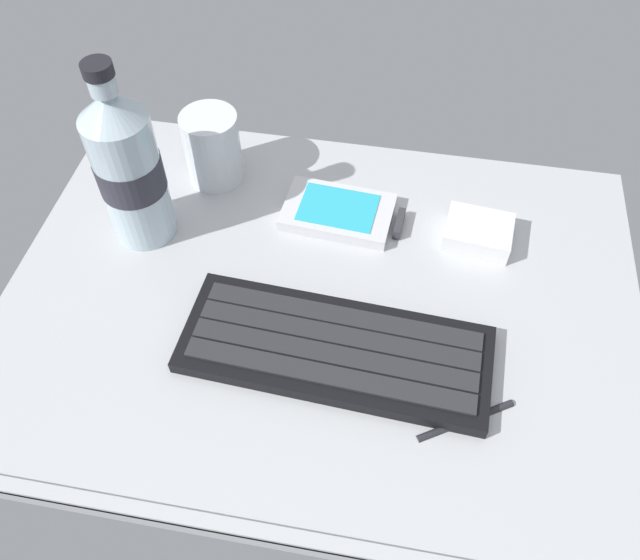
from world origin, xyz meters
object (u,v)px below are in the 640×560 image
at_px(stylus_pen, 466,419).
at_px(charger_block, 478,233).
at_px(handheld_device, 344,213).
at_px(water_bottle, 128,168).
at_px(keyboard, 335,349).
at_px(juice_cup, 213,150).

bearing_deg(stylus_pen, charger_block, 57.77).
height_order(handheld_device, water_bottle, water_bottle).
relative_size(keyboard, handheld_device, 2.24).
bearing_deg(water_bottle, juice_cup, 61.30).
xyz_separation_m(handheld_device, water_bottle, (-0.21, -0.05, 0.08)).
xyz_separation_m(water_bottle, stylus_pen, (0.35, -0.17, -0.09)).
bearing_deg(handheld_device, charger_block, -3.37).
xyz_separation_m(keyboard, juice_cup, (-0.18, 0.22, 0.03)).
bearing_deg(water_bottle, keyboard, -27.97).
bearing_deg(juice_cup, charger_block, -9.30).
relative_size(handheld_device, stylus_pen, 1.39).
distance_m(water_bottle, stylus_pen, 0.40).
bearing_deg(charger_block, juice_cup, 170.70).
height_order(keyboard, water_bottle, water_bottle).
bearing_deg(water_bottle, handheld_device, 14.58).
height_order(keyboard, juice_cup, juice_cup).
xyz_separation_m(juice_cup, charger_block, (0.30, -0.05, -0.03)).
bearing_deg(keyboard, stylus_pen, -21.32).
distance_m(keyboard, handheld_device, 0.18).
distance_m(keyboard, charger_block, 0.21).
relative_size(handheld_device, water_bottle, 0.64).
bearing_deg(keyboard, water_bottle, 152.03).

